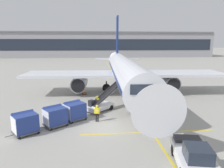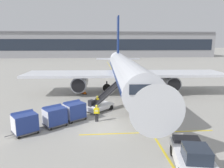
{
  "view_description": "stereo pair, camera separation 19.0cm",
  "coord_description": "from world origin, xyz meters",
  "px_view_note": "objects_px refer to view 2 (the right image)",
  "views": [
    {
      "loc": [
        -0.69,
        -18.34,
        7.8
      ],
      "look_at": [
        1.46,
        6.18,
        2.9
      ],
      "focal_mm": 33.33,
      "sensor_mm": 36.0,
      "label": 1
    },
    {
      "loc": [
        -0.5,
        -18.36,
        7.8
      ],
      "look_at": [
        1.46,
        6.18,
        2.9
      ],
      "focal_mm": 33.33,
      "sensor_mm": 36.0,
      "label": 2
    }
  ],
  "objects_px": {
    "ground_crew_by_carts": "(97,112)",
    "safety_cone_engine_keepout": "(82,91)",
    "parked_airplane": "(125,71)",
    "pushback_tug": "(192,157)",
    "belt_loader": "(101,103)",
    "ground_crew_by_loader": "(97,102)",
    "baggage_cart_third": "(25,123)",
    "baggage_cart_second": "(55,116)",
    "baggage_cart_lead": "(74,110)",
    "safety_cone_wingtip": "(85,92)"
  },
  "relations": [
    {
      "from": "ground_crew_by_carts",
      "to": "safety_cone_engine_keepout",
      "type": "height_order",
      "value": "ground_crew_by_carts"
    },
    {
      "from": "parked_airplane",
      "to": "pushback_tug",
      "type": "relative_size",
      "value": 8.54
    },
    {
      "from": "belt_loader",
      "to": "ground_crew_by_carts",
      "type": "distance_m",
      "value": 3.58
    },
    {
      "from": "ground_crew_by_loader",
      "to": "safety_cone_engine_keepout",
      "type": "height_order",
      "value": "ground_crew_by_loader"
    },
    {
      "from": "baggage_cart_third",
      "to": "ground_crew_by_carts",
      "type": "xyz_separation_m",
      "value": [
        6.26,
        2.29,
        -0.0
      ]
    },
    {
      "from": "baggage_cart_second",
      "to": "safety_cone_engine_keepout",
      "type": "xyz_separation_m",
      "value": [
        1.77,
        12.79,
        -0.64
      ]
    },
    {
      "from": "parked_airplane",
      "to": "safety_cone_engine_keepout",
      "type": "bearing_deg",
      "value": 177.34
    },
    {
      "from": "baggage_cart_lead",
      "to": "parked_airplane",
      "type": "bearing_deg",
      "value": 58.51
    },
    {
      "from": "safety_cone_engine_keepout",
      "to": "safety_cone_wingtip",
      "type": "xyz_separation_m",
      "value": [
        0.48,
        -0.49,
        -0.01
      ]
    },
    {
      "from": "belt_loader",
      "to": "ground_crew_by_carts",
      "type": "height_order",
      "value": "belt_loader"
    },
    {
      "from": "baggage_cart_lead",
      "to": "pushback_tug",
      "type": "relative_size",
      "value": 0.57
    },
    {
      "from": "safety_cone_wingtip",
      "to": "ground_crew_by_loader",
      "type": "bearing_deg",
      "value": -76.89
    },
    {
      "from": "parked_airplane",
      "to": "ground_crew_by_carts",
      "type": "height_order",
      "value": "parked_airplane"
    },
    {
      "from": "ground_crew_by_loader",
      "to": "baggage_cart_second",
      "type": "bearing_deg",
      "value": -133.77
    },
    {
      "from": "parked_airplane",
      "to": "ground_crew_by_loader",
      "type": "height_order",
      "value": "parked_airplane"
    },
    {
      "from": "ground_crew_by_loader",
      "to": "ground_crew_by_carts",
      "type": "xyz_separation_m",
      "value": [
        -0.12,
        -3.55,
        0.0
      ]
    },
    {
      "from": "safety_cone_engine_keepout",
      "to": "belt_loader",
      "type": "bearing_deg",
      "value": -72.11
    },
    {
      "from": "baggage_cart_third",
      "to": "safety_cone_wingtip",
      "type": "xyz_separation_m",
      "value": [
        4.51,
        13.85,
        -0.65
      ]
    },
    {
      "from": "pushback_tug",
      "to": "parked_airplane",
      "type": "bearing_deg",
      "value": 94.04
    },
    {
      "from": "parked_airplane",
      "to": "safety_cone_wingtip",
      "type": "relative_size",
      "value": 55.75
    },
    {
      "from": "pushback_tug",
      "to": "safety_cone_engine_keepout",
      "type": "height_order",
      "value": "pushback_tug"
    },
    {
      "from": "baggage_cart_second",
      "to": "ground_crew_by_carts",
      "type": "height_order",
      "value": "baggage_cart_second"
    },
    {
      "from": "baggage_cart_second",
      "to": "safety_cone_wingtip",
      "type": "bearing_deg",
      "value": 79.64
    },
    {
      "from": "belt_loader",
      "to": "ground_crew_by_loader",
      "type": "relative_size",
      "value": 2.68
    },
    {
      "from": "belt_loader",
      "to": "pushback_tug",
      "type": "bearing_deg",
      "value": -65.86
    },
    {
      "from": "ground_crew_by_loader",
      "to": "safety_cone_wingtip",
      "type": "height_order",
      "value": "ground_crew_by_loader"
    },
    {
      "from": "safety_cone_engine_keepout",
      "to": "ground_crew_by_loader",
      "type": "bearing_deg",
      "value": -74.57
    },
    {
      "from": "ground_crew_by_loader",
      "to": "safety_cone_engine_keepout",
      "type": "bearing_deg",
      "value": 105.43
    },
    {
      "from": "baggage_cart_lead",
      "to": "safety_cone_engine_keepout",
      "type": "height_order",
      "value": "baggage_cart_lead"
    },
    {
      "from": "parked_airplane",
      "to": "baggage_cart_third",
      "type": "height_order",
      "value": "parked_airplane"
    },
    {
      "from": "baggage_cart_lead",
      "to": "ground_crew_by_carts",
      "type": "bearing_deg",
      "value": -17.5
    },
    {
      "from": "ground_crew_by_carts",
      "to": "safety_cone_engine_keepout",
      "type": "bearing_deg",
      "value": 100.46
    },
    {
      "from": "belt_loader",
      "to": "baggage_cart_third",
      "type": "bearing_deg",
      "value": -139.31
    },
    {
      "from": "belt_loader",
      "to": "baggage_cart_lead",
      "type": "xyz_separation_m",
      "value": [
        -2.8,
        -2.82,
        0.14
      ]
    },
    {
      "from": "belt_loader",
      "to": "baggage_cart_second",
      "type": "height_order",
      "value": "belt_loader"
    },
    {
      "from": "parked_airplane",
      "to": "ground_crew_by_carts",
      "type": "xyz_separation_m",
      "value": [
        -4.48,
        -11.74,
        -2.55
      ]
    },
    {
      "from": "baggage_cart_second",
      "to": "safety_cone_wingtip",
      "type": "height_order",
      "value": "baggage_cart_second"
    },
    {
      "from": "safety_cone_engine_keepout",
      "to": "pushback_tug",
      "type": "bearing_deg",
      "value": -68.39
    },
    {
      "from": "parked_airplane",
      "to": "ground_crew_by_loader",
      "type": "bearing_deg",
      "value": -118.02
    },
    {
      "from": "baggage_cart_third",
      "to": "safety_cone_wingtip",
      "type": "height_order",
      "value": "baggage_cart_third"
    },
    {
      "from": "parked_airplane",
      "to": "pushback_tug",
      "type": "bearing_deg",
      "value": -85.96
    },
    {
      "from": "baggage_cart_third",
      "to": "ground_crew_by_loader",
      "type": "distance_m",
      "value": 8.65
    },
    {
      "from": "baggage_cart_third",
      "to": "belt_loader",
      "type": "bearing_deg",
      "value": 40.69
    },
    {
      "from": "parked_airplane",
      "to": "ground_crew_by_loader",
      "type": "relative_size",
      "value": 23.08
    },
    {
      "from": "baggage_cart_lead",
      "to": "pushback_tug",
      "type": "xyz_separation_m",
      "value": [
        8.18,
        -9.19,
        -0.17
      ]
    },
    {
      "from": "belt_loader",
      "to": "baggage_cart_third",
      "type": "height_order",
      "value": "belt_loader"
    },
    {
      "from": "parked_airplane",
      "to": "baggage_cart_lead",
      "type": "distance_m",
      "value": 13.18
    },
    {
      "from": "belt_loader",
      "to": "safety_cone_wingtip",
      "type": "distance_m",
      "value": 8.36
    },
    {
      "from": "parked_airplane",
      "to": "pushback_tug",
      "type": "height_order",
      "value": "parked_airplane"
    },
    {
      "from": "pushback_tug",
      "to": "baggage_cart_lead",
      "type": "bearing_deg",
      "value": 131.67
    }
  ]
}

